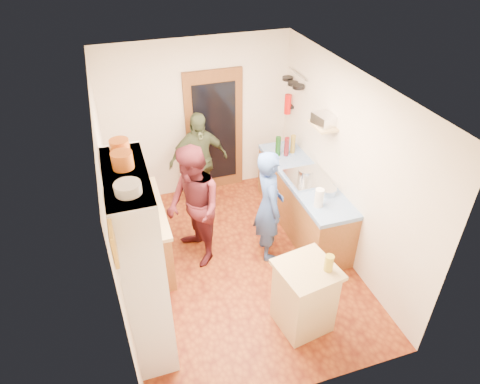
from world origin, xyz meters
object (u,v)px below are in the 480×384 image
person_back (200,161)px  island_base (304,298)px  hutch_body (141,264)px  right_counter_base (302,203)px  person_hob (272,207)px  person_left (194,205)px

person_back → island_base: bearing=-84.9°
hutch_body → island_base: bearing=-14.0°
right_counter_base → person_hob: 0.92m
island_base → hutch_body: bearing=166.0°
right_counter_base → person_back: person_back is taller
person_hob → person_back: size_ratio=1.01×
hutch_body → island_base: (1.72, -0.43, -0.67)m
right_counter_base → person_back: (-1.32, 1.03, 0.40)m
person_back → person_left: bearing=-112.7°
person_left → person_back: person_left is taller
hutch_body → person_left: (0.82, 1.14, -0.23)m
hutch_body → person_hob: hutch_body is taller
right_counter_base → person_hob: (-0.69, -0.45, 0.40)m
right_counter_base → island_base: size_ratio=2.56×
person_hob → person_left: (-0.99, 0.29, 0.05)m
person_hob → person_back: bearing=29.8°
hutch_body → person_hob: size_ratio=1.34×
person_hob → person_back: person_hob is taller
hutch_body → person_back: size_ratio=1.34×
island_base → person_hob: (0.09, 1.28, 0.39)m
right_counter_base → person_left: 1.75m
right_counter_base → person_left: (-1.68, -0.16, 0.45)m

